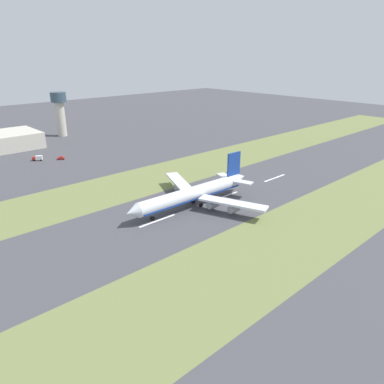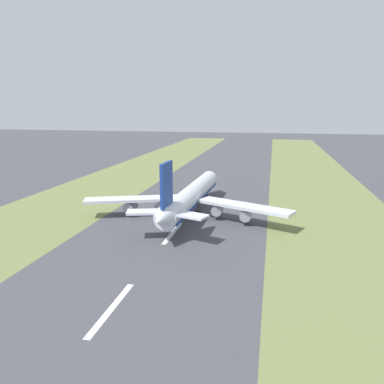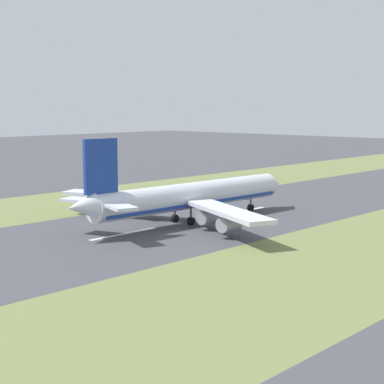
# 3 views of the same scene
# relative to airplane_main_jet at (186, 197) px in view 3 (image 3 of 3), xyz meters

# --- Properties ---
(ground_plane) EXTENTS (800.00, 800.00, 0.00)m
(ground_plane) POSITION_rel_airplane_main_jet_xyz_m (-0.98, -2.76, -6.02)
(ground_plane) COLOR #424247
(grass_median_west) EXTENTS (40.00, 600.00, 0.01)m
(grass_median_west) POSITION_rel_airplane_main_jet_xyz_m (-45.98, -2.76, -6.02)
(grass_median_west) COLOR olive
(grass_median_west) RESTS_ON ground
(grass_median_east) EXTENTS (40.00, 600.00, 0.01)m
(grass_median_east) POSITION_rel_airplane_main_jet_xyz_m (44.02, -2.76, -6.02)
(grass_median_east) COLOR olive
(grass_median_east) RESTS_ON ground
(centreline_dash_mid) EXTENTS (1.20, 18.00, 0.01)m
(centreline_dash_mid) POSITION_rel_airplane_main_jet_xyz_m (-0.98, -18.10, -6.01)
(centreline_dash_mid) COLOR silver
(centreline_dash_mid) RESTS_ON ground
(centreline_dash_far) EXTENTS (1.20, 18.00, 0.01)m
(centreline_dash_far) POSITION_rel_airplane_main_jet_xyz_m (-0.98, 21.90, -6.01)
(centreline_dash_far) COLOR silver
(centreline_dash_far) RESTS_ON ground
(airplane_main_jet) EXTENTS (64.10, 67.14, 20.20)m
(airplane_main_jet) POSITION_rel_airplane_main_jet_xyz_m (0.00, 0.00, 0.00)
(airplane_main_jet) COLOR silver
(airplane_main_jet) RESTS_ON ground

